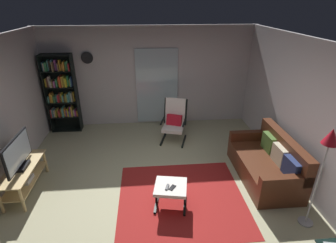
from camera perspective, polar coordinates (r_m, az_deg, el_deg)
The scene contains 15 objects.
ground_plane at distance 4.94m, azimuth -2.97°, elevation -14.51°, with size 7.02×7.02×0.00m, color tan.
wall_back at distance 6.95m, azimuth -4.23°, elevation 9.70°, with size 5.60×0.06×2.60m, color silver.
wall_right at distance 5.07m, azimuth 28.80°, elevation 0.44°, with size 0.06×6.00×2.60m, color silver.
glass_door_panel at distance 6.97m, azimuth -2.43°, elevation 7.63°, with size 1.10×0.01×2.00m, color silver.
area_rug at distance 4.75m, azimuth 2.95°, elevation -16.43°, with size 2.17×2.00×0.01m, color maroon.
tv_stand at distance 5.35m, azimuth -29.13°, elevation -10.34°, with size 0.44×1.20×0.50m.
television at distance 5.14m, azimuth -30.11°, elevation -6.23°, with size 0.20×0.91×0.57m.
bookshelf_near_tv at distance 7.08m, azimuth -22.36°, elevation 6.13°, with size 0.74×0.30×2.00m.
leather_sofa at distance 5.38m, azimuth 21.06°, elevation -8.59°, with size 0.87×1.71×0.87m.
lounge_armchair at distance 6.26m, azimuth 1.41°, elevation 0.46°, with size 0.72×0.78×1.02m.
ottoman at distance 4.40m, azimuth 0.59°, elevation -14.63°, with size 0.60×0.57×0.41m.
tv_remote at distance 4.31m, azimuth -0.17°, elevation -14.20°, with size 0.04×0.14×0.02m, color black.
cell_phone at distance 4.31m, azimuth 0.95°, elevation -14.32°, with size 0.07×0.14×0.01m, color black.
floor_lamp_by_sofa at distance 4.10m, azimuth 31.73°, elevation -4.96°, with size 0.22×0.22×1.64m.
wall_clock at distance 6.90m, azimuth -17.38°, elevation 13.23°, with size 0.29×0.03×0.29m.
Camera 1 is at (-0.09, -3.80, 3.16)m, focal length 27.72 mm.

